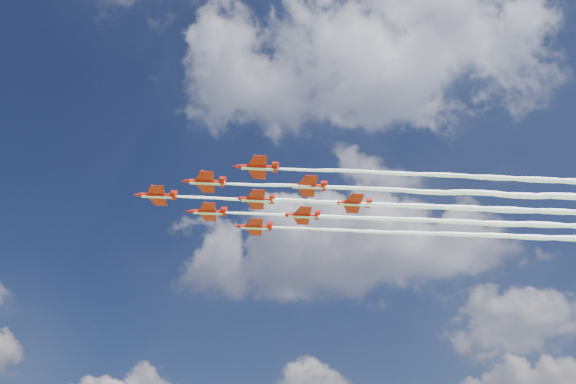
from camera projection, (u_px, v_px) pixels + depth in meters
The scene contains 9 objects.
jet_lead at pixel (365, 204), 129.45m from camera, with size 96.18×36.86×2.41m.
jet_row2_port at pixel (420, 191), 124.96m from camera, with size 96.18×36.86×2.41m.
jet_row2_starb at pixel (406, 220), 135.30m from camera, with size 96.18×36.86×2.41m.
jet_row3_port at pixel (479, 177), 120.47m from camera, with size 96.18×36.86×2.41m.
jet_row3_centre at pixel (460, 208), 130.81m from camera, with size 96.18×36.86×2.41m.
jet_row3_starb at pixel (443, 234), 141.15m from camera, with size 96.18×36.86×2.41m.
jet_row4_port at pixel (517, 195), 126.32m from camera, with size 96.18×36.86×2.41m.
jet_row4_starb at pixel (496, 223), 136.66m from camera, with size 96.18×36.86×2.41m.
jet_tail at pixel (552, 211), 132.17m from camera, with size 96.18×36.86×2.41m.
Camera 1 is at (34.25, -102.19, 6.00)m, focal length 35.00 mm.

